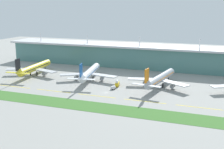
% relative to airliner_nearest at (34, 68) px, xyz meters
% --- Properties ---
extents(ground_plane, '(600.00, 600.00, 0.00)m').
position_rel_airliner_nearest_xyz_m(ground_plane, '(79.71, -29.26, -6.44)').
color(ground_plane, gray).
extents(terminal_building, '(288.00, 34.00, 30.98)m').
position_rel_airliner_nearest_xyz_m(terminal_building, '(79.71, 66.66, 4.75)').
color(terminal_building, slate).
rests_on(terminal_building, ground).
extents(airliner_nearest, '(48.58, 60.20, 18.90)m').
position_rel_airliner_nearest_xyz_m(airliner_nearest, '(0.00, 0.00, 0.00)').
color(airliner_nearest, yellow).
rests_on(airliner_nearest, ground).
extents(airliner_near_middle, '(47.91, 61.18, 18.90)m').
position_rel_airliner_nearest_xyz_m(airliner_near_middle, '(54.01, -0.23, 0.00)').
color(airliner_near_middle, white).
rests_on(airliner_near_middle, ground).
extents(airliner_far_middle, '(48.25, 61.34, 18.90)m').
position_rel_airliner_nearest_xyz_m(airliner_far_middle, '(112.46, -0.33, 0.00)').
color(airliner_far_middle, '#ADB2BC').
rests_on(airliner_far_middle, ground).
extents(taxiway_stripe_west, '(28.00, 0.70, 0.04)m').
position_rel_airliner_nearest_xyz_m(taxiway_stripe_west, '(8.71, -38.63, -6.42)').
color(taxiway_stripe_west, yellow).
rests_on(taxiway_stripe_west, ground).
extents(taxiway_stripe_mid_west, '(28.00, 0.70, 0.04)m').
position_rel_airliner_nearest_xyz_m(taxiway_stripe_mid_west, '(42.71, -38.63, -6.42)').
color(taxiway_stripe_mid_west, yellow).
rests_on(taxiway_stripe_mid_west, ground).
extents(taxiway_stripe_centre, '(28.00, 0.70, 0.04)m').
position_rel_airliner_nearest_xyz_m(taxiway_stripe_centre, '(76.71, -38.63, -6.42)').
color(taxiway_stripe_centre, yellow).
rests_on(taxiway_stripe_centre, ground).
extents(taxiway_stripe_mid_east, '(28.00, 0.70, 0.04)m').
position_rel_airliner_nearest_xyz_m(taxiway_stripe_mid_east, '(110.71, -38.63, -6.42)').
color(taxiway_stripe_mid_east, yellow).
rests_on(taxiway_stripe_mid_east, ground).
extents(taxiway_stripe_east, '(28.00, 0.70, 0.04)m').
position_rel_airliner_nearest_xyz_m(taxiway_stripe_east, '(144.71, -38.63, -6.42)').
color(taxiway_stripe_east, yellow).
rests_on(taxiway_stripe_east, ground).
extents(grass_verge, '(300.00, 18.00, 0.10)m').
position_rel_airliner_nearest_xyz_m(grass_verge, '(79.71, -59.99, -6.39)').
color(grass_verge, '#3D702D').
rests_on(grass_verge, ground).
extents(baggage_cart, '(3.40, 4.02, 2.48)m').
position_rel_airliner_nearest_xyz_m(baggage_cart, '(81.83, -19.51, -5.18)').
color(baggage_cart, silver).
rests_on(baggage_cart, ground).
extents(fuel_truck, '(3.99, 7.58, 4.95)m').
position_rel_airliner_nearest_xyz_m(fuel_truck, '(81.82, -10.32, -4.18)').
color(fuel_truck, gold).
rests_on(fuel_truck, ground).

